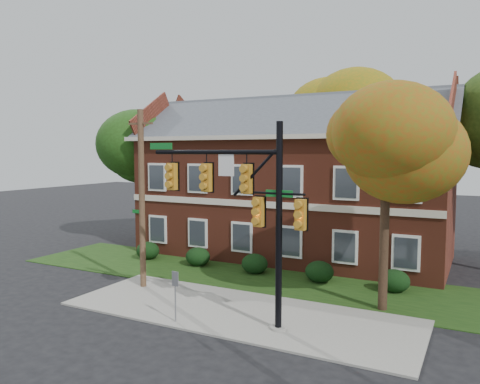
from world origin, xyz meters
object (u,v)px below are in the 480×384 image
at_px(tree_near_right, 392,143).
at_px(traffic_signal, 245,201).
at_px(hedge_right, 319,272).
at_px(hedge_left, 198,257).
at_px(tree_far_rear, 348,118).
at_px(hedge_far_right, 394,281).
at_px(hedge_center, 255,264).
at_px(hedge_far_left, 148,251).
at_px(apartment_building, 292,174).
at_px(tree_left_rear, 153,147).
at_px(utility_pole, 142,199).
at_px(sign_post, 175,288).

height_order(tree_near_right, traffic_signal, tree_near_right).
bearing_deg(hedge_right, hedge_left, 180.00).
bearing_deg(tree_far_rear, traffic_signal, -85.69).
bearing_deg(hedge_far_right, hedge_center, 180.00).
bearing_deg(hedge_far_left, apartment_building, 36.89).
bearing_deg(hedge_center, hedge_far_right, 0.00).
xyz_separation_m(hedge_center, tree_left_rear, (-9.73, 4.14, 6.16)).
height_order(hedge_left, tree_near_right, tree_near_right).
distance_m(apartment_building, hedge_left, 7.73).
bearing_deg(utility_pole, apartment_building, 67.43).
bearing_deg(hedge_far_left, hedge_center, 0.00).
xyz_separation_m(hedge_center, sign_post, (0.50, -7.76, 0.81)).
distance_m(hedge_far_right, tree_far_rear, 16.51).
xyz_separation_m(hedge_right, tree_near_right, (3.72, -2.83, 6.14)).
distance_m(tree_far_rear, utility_pole, 19.02).
relative_size(tree_far_rear, sign_post, 5.85).
bearing_deg(utility_pole, hedge_center, 50.13).
bearing_deg(hedge_far_left, hedge_far_right, 0.00).
bearing_deg(utility_pole, hedge_right, 30.68).
distance_m(hedge_far_right, tree_near_right, 6.77).
bearing_deg(utility_pole, tree_far_rear, 71.58).
bearing_deg(apartment_building, traffic_signal, -76.64).
distance_m(apartment_building, utility_pole, 10.58).
bearing_deg(sign_post, traffic_signal, 29.19).
bearing_deg(hedge_left, hedge_right, 0.00).
bearing_deg(traffic_signal, sign_post, -154.43).
bearing_deg(sign_post, tree_near_right, 40.51).
xyz_separation_m(tree_left_rear, tree_far_rear, (11.07, 8.96, 2.16)).
xyz_separation_m(apartment_building, tree_near_right, (7.22, -8.09, 1.68)).
bearing_deg(hedge_center, hedge_right, 0.00).
height_order(tree_far_rear, utility_pole, tree_far_rear).
height_order(hedge_far_left, hedge_left, same).
bearing_deg(tree_near_right, apartment_building, 131.77).
distance_m(hedge_far_right, sign_post, 10.15).
relative_size(hedge_left, tree_far_rear, 0.12).
relative_size(hedge_left, traffic_signal, 0.19).
bearing_deg(hedge_left, apartment_building, 56.33).
relative_size(hedge_far_right, tree_left_rear, 0.16).
distance_m(tree_left_rear, utility_pole, 11.10).
distance_m(hedge_far_left, tree_far_rear, 17.61).
bearing_deg(hedge_left, hedge_far_left, 180.00).
bearing_deg(hedge_right, hedge_center, 180.00).
distance_m(hedge_right, tree_left_rear, 15.17).
xyz_separation_m(hedge_far_left, tree_left_rear, (-2.73, 4.14, 6.16)).
distance_m(hedge_far_left, hedge_center, 7.00).
distance_m(hedge_right, sign_post, 8.35).
relative_size(hedge_far_left, tree_near_right, 0.16).
bearing_deg(utility_pole, traffic_signal, -20.50).
bearing_deg(tree_near_right, utility_pole, -170.13).
height_order(tree_far_rear, traffic_signal, tree_far_rear).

